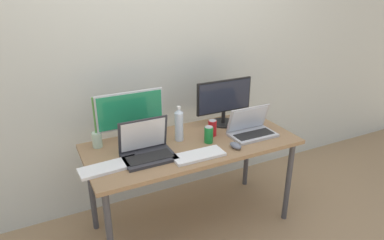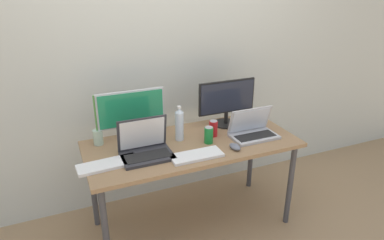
{
  "view_description": "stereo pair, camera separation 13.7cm",
  "coord_description": "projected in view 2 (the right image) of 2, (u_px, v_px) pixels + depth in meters",
  "views": [
    {
      "loc": [
        -1.02,
        -2.05,
        1.87
      ],
      "look_at": [
        0.0,
        0.0,
        0.92
      ],
      "focal_mm": 32.0,
      "sensor_mm": 36.0,
      "label": 1
    },
    {
      "loc": [
        -0.89,
        -2.11,
        1.87
      ],
      "look_at": [
        0.0,
        0.0,
        0.92
      ],
      "focal_mm": 32.0,
      "sensor_mm": 36.0,
      "label": 2
    }
  ],
  "objects": [
    {
      "name": "soda_can_by_laptop",
      "position": [
        209.0,
        135.0,
        2.52
      ],
      "size": [
        0.07,
        0.07,
        0.13
      ],
      "color": "#197F33",
      "rests_on": "work_desk"
    },
    {
      "name": "laptop_silver",
      "position": [
        145.0,
        147.0,
        2.34
      ],
      "size": [
        0.35,
        0.25,
        0.26
      ],
      "color": "#2D2D33",
      "rests_on": "work_desk"
    },
    {
      "name": "wall_back",
      "position": [
        164.0,
        53.0,
        2.83
      ],
      "size": [
        7.0,
        0.08,
        2.6
      ],
      "primitive_type": "cube",
      "color": "silver",
      "rests_on": "ground"
    },
    {
      "name": "bamboo_vase",
      "position": [
        98.0,
        135.0,
        2.49
      ],
      "size": [
        0.07,
        0.07,
        0.38
      ],
      "color": "#B2D1B7",
      "rests_on": "work_desk"
    },
    {
      "name": "soda_can_near_keyboard",
      "position": [
        213.0,
        128.0,
        2.63
      ],
      "size": [
        0.07,
        0.07,
        0.13
      ],
      "color": "red",
      "rests_on": "work_desk"
    },
    {
      "name": "laptop_secondary",
      "position": [
        252.0,
        130.0,
        2.63
      ],
      "size": [
        0.35,
        0.22,
        0.22
      ],
      "color": "#B7B7BC",
      "rests_on": "work_desk"
    },
    {
      "name": "monitor_center",
      "position": [
        227.0,
        101.0,
        2.78
      ],
      "size": [
        0.49,
        0.21,
        0.38
      ],
      "color": "black",
      "rests_on": "work_desk"
    },
    {
      "name": "monitor_left",
      "position": [
        131.0,
        112.0,
        2.51
      ],
      "size": [
        0.5,
        0.18,
        0.38
      ],
      "color": "silver",
      "rests_on": "work_desk"
    },
    {
      "name": "ground_plane",
      "position": [
        192.0,
        222.0,
        2.83
      ],
      "size": [
        16.0,
        16.0,
        0.0
      ],
      "primitive_type": "plane",
      "color": "#9E7F5B"
    },
    {
      "name": "work_desk",
      "position": [
        192.0,
        150.0,
        2.57
      ],
      "size": [
        1.57,
        0.7,
        0.74
      ],
      "color": "#424247",
      "rests_on": "ground"
    },
    {
      "name": "keyboard_aux",
      "position": [
        107.0,
        164.0,
        2.22
      ],
      "size": [
        0.4,
        0.17,
        0.02
      ],
      "primitive_type": "cube",
      "rotation": [
        0.0,
        0.0,
        0.06
      ],
      "color": "white",
      "rests_on": "work_desk"
    },
    {
      "name": "water_bottle",
      "position": [
        179.0,
        124.0,
        2.54
      ],
      "size": [
        0.06,
        0.06,
        0.27
      ],
      "color": "silver",
      "rests_on": "work_desk"
    },
    {
      "name": "keyboard_main",
      "position": [
        197.0,
        155.0,
        2.34
      ],
      "size": [
        0.36,
        0.15,
        0.02
      ],
      "primitive_type": "cube",
      "rotation": [
        0.0,
        0.0,
        -0.01
      ],
      "color": "white",
      "rests_on": "work_desk"
    },
    {
      "name": "mouse_by_keyboard",
      "position": [
        235.0,
        147.0,
        2.44
      ],
      "size": [
        0.07,
        0.11,
        0.04
      ],
      "primitive_type": "ellipsoid",
      "rotation": [
        0.0,
        0.0,
        0.11
      ],
      "color": "slate",
      "rests_on": "work_desk"
    }
  ]
}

